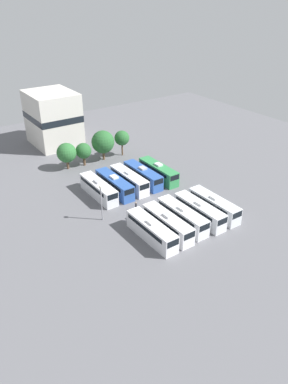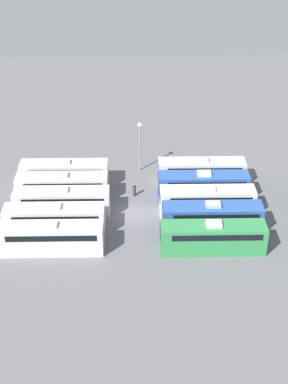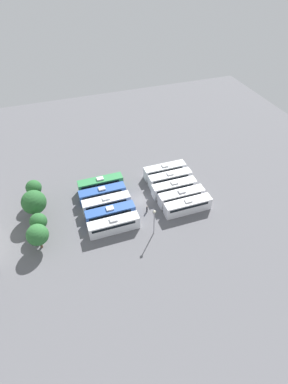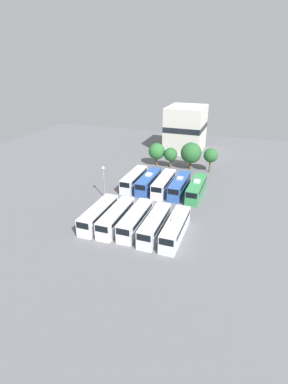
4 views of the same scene
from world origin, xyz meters
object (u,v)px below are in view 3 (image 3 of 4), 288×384
at_px(bus_1, 181,196).
at_px(tree_0, 37,235).
at_px(bus_5, 114,225).
at_px(bus_9, 101,184).
at_px(bus_6, 110,213).
at_px(bus_4, 165,170).
at_px(bus_8, 102,194).
at_px(tree_2, 34,202).
at_px(bus_2, 174,188).
at_px(worker_person, 147,209).
at_px(bus_7, 106,203).
at_px(bus_0, 188,206).
at_px(bus_3, 170,178).
at_px(tree_3, 34,188).
at_px(tree_1, 38,222).
at_px(light_pole, 154,218).

bearing_deg(bus_1, tree_0, 95.32).
relative_size(bus_5, bus_9, 1.00).
relative_size(bus_1, bus_6, 1.00).
xyz_separation_m(bus_4, bus_8, (-3.50, 17.13, 0.00)).
relative_size(bus_9, tree_2, 1.55).
distance_m(bus_1, bus_4, 10.40).
relative_size(bus_2, worker_person, 6.36).
xyz_separation_m(bus_2, tree_2, (2.66, 31.72, 2.64)).
bearing_deg(bus_7, bus_0, -111.56).
distance_m(bus_3, bus_4, 3.45).
bearing_deg(bus_2, tree_3, 76.37).
relative_size(bus_2, tree_2, 1.55).
bearing_deg(tree_2, bus_2, -94.80).
height_order(bus_4, bus_6, same).
xyz_separation_m(bus_2, bus_8, (3.47, 16.75, 0.00)).
bearing_deg(tree_0, bus_7, -66.88).
bearing_deg(tree_2, worker_person, -105.57).
height_order(bus_9, tree_1, tree_1).
height_order(bus_4, bus_8, same).
xyz_separation_m(bus_2, bus_6, (-3.40, 16.58, 0.00)).
distance_m(bus_6, bus_8, 6.87).
bearing_deg(bus_4, bus_2, 176.88).
relative_size(bus_0, tree_1, 2.06).
height_order(bus_4, tree_3, tree_3).
bearing_deg(tree_1, bus_1, -91.61).
bearing_deg(tree_0, tree_3, -1.28).
distance_m(bus_9, worker_person, 13.71).
height_order(bus_7, worker_person, bus_7).
relative_size(bus_7, bus_8, 1.00).
relative_size(bus_2, bus_7, 1.00).
xyz_separation_m(bus_6, bus_9, (10.55, -0.23, 0.00)).
bearing_deg(bus_9, light_pole, -157.30).
bearing_deg(bus_2, tree_0, 101.44).
distance_m(bus_0, bus_7, 18.36).
bearing_deg(bus_8, bus_7, -177.88).
relative_size(bus_2, light_pole, 1.61).
height_order(bus_7, tree_1, tree_1).
xyz_separation_m(bus_7, bus_9, (7.12, -0.28, 0.00)).
relative_size(bus_4, bus_5, 1.00).
distance_m(worker_person, tree_2, 24.62).
xyz_separation_m(bus_1, bus_8, (6.90, 17.09, 0.00)).
distance_m(bus_4, tree_3, 31.93).
xyz_separation_m(bus_1, bus_2, (3.44, 0.34, 0.00)).
bearing_deg(tree_0, bus_4, -67.37).
bearing_deg(bus_3, bus_6, 112.17).
bearing_deg(tree_2, bus_9, -73.72).
distance_m(tree_0, tree_2, 9.11).
height_order(bus_0, bus_8, same).
height_order(bus_9, light_pole, light_pole).
distance_m(light_pole, tree_2, 26.19).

